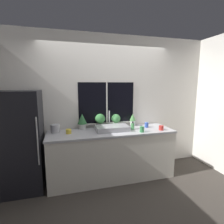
{
  "coord_description": "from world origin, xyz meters",
  "views": [
    {
      "loc": [
        -0.82,
        -2.66,
        1.75
      ],
      "look_at": [
        0.01,
        0.33,
        1.25
      ],
      "focal_mm": 28.0,
      "sensor_mm": 36.0,
      "label": 1
    }
  ],
  "objects_px": {
    "potted_plant_center_left": "(100,120)",
    "mug_blue": "(147,125)",
    "sink": "(112,128)",
    "potted_plant_far_left": "(82,120)",
    "mug_green": "(142,129)",
    "soap_bottle": "(133,126)",
    "refrigerator": "(20,142)",
    "potted_plant_far_right": "(133,119)",
    "potted_plant_center_right": "(116,120)",
    "mug_red": "(161,128)",
    "kettle": "(55,128)",
    "mug_yellow": "(69,131)"
  },
  "relations": [
    {
      "from": "potted_plant_far_right",
      "to": "soap_bottle",
      "type": "height_order",
      "value": "potted_plant_far_right"
    },
    {
      "from": "mug_blue",
      "to": "soap_bottle",
      "type": "bearing_deg",
      "value": -167.18
    },
    {
      "from": "refrigerator",
      "to": "potted_plant_center_left",
      "type": "bearing_deg",
      "value": 9.06
    },
    {
      "from": "potted_plant_far_right",
      "to": "potted_plant_far_left",
      "type": "bearing_deg",
      "value": 180.0
    },
    {
      "from": "refrigerator",
      "to": "sink",
      "type": "xyz_separation_m",
      "value": [
        1.56,
        -0.02,
        0.13
      ]
    },
    {
      "from": "kettle",
      "to": "potted_plant_center_left",
      "type": "bearing_deg",
      "value": 6.22
    },
    {
      "from": "refrigerator",
      "to": "mug_green",
      "type": "relative_size",
      "value": 16.21
    },
    {
      "from": "potted_plant_center_left",
      "to": "mug_blue",
      "type": "relative_size",
      "value": 2.95
    },
    {
      "from": "mug_red",
      "to": "mug_yellow",
      "type": "xyz_separation_m",
      "value": [
        -1.67,
        0.22,
        -0.0
      ]
    },
    {
      "from": "sink",
      "to": "kettle",
      "type": "distance_m",
      "value": 1.02
    },
    {
      "from": "mug_red",
      "to": "mug_green",
      "type": "distance_m",
      "value": 0.41
    },
    {
      "from": "sink",
      "to": "mug_yellow",
      "type": "relative_size",
      "value": 6.39
    },
    {
      "from": "potted_plant_center_right",
      "to": "kettle",
      "type": "relative_size",
      "value": 1.63
    },
    {
      "from": "potted_plant_center_right",
      "to": "mug_yellow",
      "type": "bearing_deg",
      "value": -166.09
    },
    {
      "from": "refrigerator",
      "to": "kettle",
      "type": "xyz_separation_m",
      "value": [
        0.55,
        0.13,
        0.16
      ]
    },
    {
      "from": "sink",
      "to": "mug_blue",
      "type": "relative_size",
      "value": 6.28
    },
    {
      "from": "mug_blue",
      "to": "mug_yellow",
      "type": "relative_size",
      "value": 1.02
    },
    {
      "from": "potted_plant_far_right",
      "to": "potted_plant_center_right",
      "type": "bearing_deg",
      "value": 180.0
    },
    {
      "from": "mug_red",
      "to": "mug_blue",
      "type": "distance_m",
      "value": 0.31
    },
    {
      "from": "refrigerator",
      "to": "mug_yellow",
      "type": "distance_m",
      "value": 0.78
    },
    {
      "from": "potted_plant_far_left",
      "to": "mug_blue",
      "type": "bearing_deg",
      "value": -8.58
    },
    {
      "from": "potted_plant_center_right",
      "to": "refrigerator",
      "type": "bearing_deg",
      "value": -172.63
    },
    {
      "from": "refrigerator",
      "to": "mug_red",
      "type": "xyz_separation_m",
      "value": [
        2.45,
        -0.23,
        0.12
      ]
    },
    {
      "from": "sink",
      "to": "potted_plant_far_left",
      "type": "bearing_deg",
      "value": 155.1
    },
    {
      "from": "potted_plant_center_left",
      "to": "kettle",
      "type": "relative_size",
      "value": 1.76
    },
    {
      "from": "mug_red",
      "to": "potted_plant_far_right",
      "type": "bearing_deg",
      "value": 130.84
    },
    {
      "from": "potted_plant_far_left",
      "to": "soap_bottle",
      "type": "bearing_deg",
      "value": -15.93
    },
    {
      "from": "mug_yellow",
      "to": "kettle",
      "type": "bearing_deg",
      "value": 148.25
    },
    {
      "from": "potted_plant_far_left",
      "to": "potted_plant_far_right",
      "type": "relative_size",
      "value": 1.2
    },
    {
      "from": "mug_red",
      "to": "sink",
      "type": "bearing_deg",
      "value": 166.68
    },
    {
      "from": "soap_bottle",
      "to": "refrigerator",
      "type": "bearing_deg",
      "value": 178.78
    },
    {
      "from": "potted_plant_center_left",
      "to": "potted_plant_far_left",
      "type": "bearing_deg",
      "value": -180.0
    },
    {
      "from": "potted_plant_far_left",
      "to": "mug_yellow",
      "type": "xyz_separation_m",
      "value": [
        -0.26,
        -0.23,
        -0.13
      ]
    },
    {
      "from": "mug_red",
      "to": "mug_green",
      "type": "height_order",
      "value": "mug_green"
    },
    {
      "from": "potted_plant_center_right",
      "to": "sink",
      "type": "bearing_deg",
      "value": -121.25
    },
    {
      "from": "potted_plant_center_right",
      "to": "potted_plant_center_left",
      "type": "bearing_deg",
      "value": 180.0
    },
    {
      "from": "sink",
      "to": "soap_bottle",
      "type": "bearing_deg",
      "value": -2.96
    },
    {
      "from": "potted_plant_far_right",
      "to": "mug_blue",
      "type": "distance_m",
      "value": 0.3
    },
    {
      "from": "refrigerator",
      "to": "mug_red",
      "type": "height_order",
      "value": "refrigerator"
    },
    {
      "from": "potted_plant_far_left",
      "to": "soap_bottle",
      "type": "relative_size",
      "value": 1.98
    },
    {
      "from": "mug_blue",
      "to": "mug_yellow",
      "type": "height_order",
      "value": "mug_blue"
    },
    {
      "from": "potted_plant_far_left",
      "to": "mug_red",
      "type": "bearing_deg",
      "value": -17.77
    },
    {
      "from": "soap_bottle",
      "to": "mug_yellow",
      "type": "relative_size",
      "value": 1.61
    },
    {
      "from": "sink",
      "to": "potted_plant_far_left",
      "type": "xyz_separation_m",
      "value": [
        -0.52,
        0.24,
        0.12
      ]
    },
    {
      "from": "sink",
      "to": "potted_plant_far_right",
      "type": "distance_m",
      "value": 0.56
    },
    {
      "from": "refrigerator",
      "to": "mug_red",
      "type": "distance_m",
      "value": 2.46
    },
    {
      "from": "potted_plant_center_right",
      "to": "mug_red",
      "type": "relative_size",
      "value": 2.98
    },
    {
      "from": "kettle",
      "to": "sink",
      "type": "bearing_deg",
      "value": -8.53
    },
    {
      "from": "potted_plant_center_left",
      "to": "mug_blue",
      "type": "height_order",
      "value": "potted_plant_center_left"
    },
    {
      "from": "mug_green",
      "to": "sink",
      "type": "bearing_deg",
      "value": 153.55
    }
  ]
}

